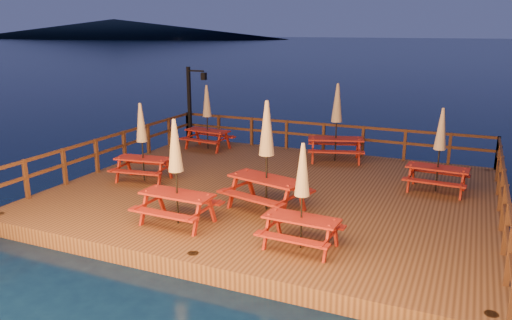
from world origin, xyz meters
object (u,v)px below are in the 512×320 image
Objects in this scene: lamp_post at (193,97)px; picnic_table_0 at (302,195)px; picnic_table_2 at (142,141)px; picnic_table_1 at (207,116)px.

lamp_post is 1.32× the size of picnic_table_0.
picnic_table_0 is at bearing -47.50° from lamp_post.
picnic_table_2 reaches higher than picnic_table_0.
picnic_table_1 is at bearing 85.25° from picnic_table_2.
lamp_post is at bearing 147.20° from picnic_table_1.
picnic_table_1 is at bearing 133.92° from picnic_table_0.
lamp_post reaches higher than picnic_table_1.
picnic_table_2 is at bearing -75.07° from lamp_post.
picnic_table_0 is 0.93× the size of picnic_table_1.
picnic_table_2 is at bearing -80.75° from picnic_table_1.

